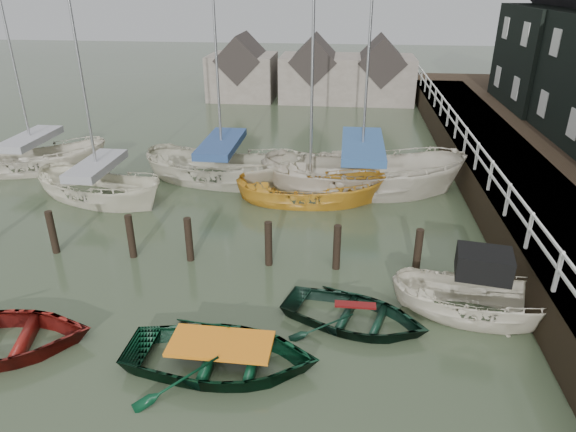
# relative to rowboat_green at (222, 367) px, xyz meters

# --- Properties ---
(ground) EXTENTS (120.00, 120.00, 0.00)m
(ground) POSITION_rel_rowboat_green_xyz_m (-0.83, 1.52, 0.00)
(ground) COLOR #2D3A25
(ground) RESTS_ON ground
(pier) EXTENTS (3.04, 32.00, 2.70)m
(pier) POSITION_rel_rowboat_green_xyz_m (8.65, 11.52, 0.71)
(pier) COLOR black
(pier) RESTS_ON ground
(mooring_pilings) EXTENTS (13.72, 0.22, 1.80)m
(mooring_pilings) POSITION_rel_rowboat_green_xyz_m (-1.94, 4.52, 0.50)
(mooring_pilings) COLOR black
(mooring_pilings) RESTS_ON ground
(far_sheds) EXTENTS (14.00, 4.08, 4.39)m
(far_sheds) POSITION_rel_rowboat_green_xyz_m (0.00, 27.52, 1.86)
(far_sheds) COLOR #665B51
(far_sheds) RESTS_ON ground
(rowboat_green) EXTENTS (4.32, 3.12, 0.89)m
(rowboat_green) POSITION_rel_rowboat_green_xyz_m (0.00, 0.00, 0.00)
(rowboat_green) COLOR black
(rowboat_green) RESTS_ON ground
(rowboat_dkgreen) EXTENTS (4.21, 3.52, 0.75)m
(rowboat_dkgreen) POSITION_rel_rowboat_green_xyz_m (2.89, 1.90, 0.00)
(rowboat_dkgreen) COLOR black
(rowboat_dkgreen) RESTS_ON ground
(motorboat) EXTENTS (4.56, 2.32, 2.59)m
(motorboat) POSITION_rel_rowboat_green_xyz_m (5.97, 2.53, 0.09)
(motorboat) COLOR beige
(motorboat) RESTS_ON ground
(sailboat_a) EXTENTS (6.25, 4.10, 10.54)m
(sailboat_a) POSITION_rel_rowboat_green_xyz_m (-6.80, 8.77, 0.07)
(sailboat_a) COLOR beige
(sailboat_a) RESTS_ON ground
(sailboat_b) EXTENTS (7.36, 3.91, 12.17)m
(sailboat_b) POSITION_rel_rowboat_green_xyz_m (-2.57, 11.27, 0.06)
(sailboat_b) COLOR beige
(sailboat_b) RESTS_ON ground
(sailboat_c) EXTENTS (5.74, 2.33, 10.16)m
(sailboat_c) POSITION_rel_rowboat_green_xyz_m (1.24, 9.49, 0.02)
(sailboat_c) COLOR gold
(sailboat_c) RESTS_ON ground
(sailboat_d) EXTENTS (8.10, 3.14, 13.40)m
(sailboat_d) POSITION_rel_rowboat_green_xyz_m (3.17, 10.88, 0.06)
(sailboat_d) COLOR beige
(sailboat_d) RESTS_ON ground
(sailboat_e) EXTENTS (6.60, 4.03, 10.90)m
(sailboat_e) POSITION_rel_rowboat_green_xyz_m (-11.12, 11.61, 0.06)
(sailboat_e) COLOR beige
(sailboat_e) RESTS_ON ground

